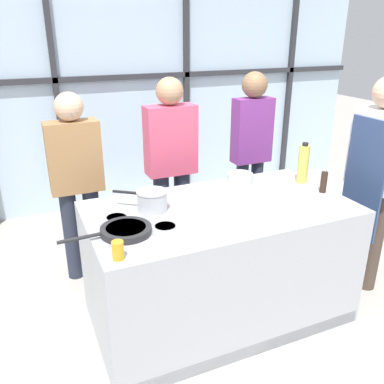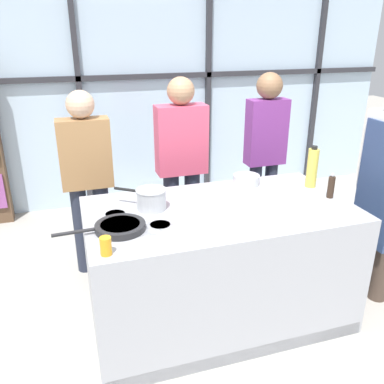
{
  "view_description": "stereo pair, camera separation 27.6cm",
  "coord_description": "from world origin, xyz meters",
  "views": [
    {
      "loc": [
        -1.21,
        -2.28,
        2.04
      ],
      "look_at": [
        -0.17,
        0.1,
        1.0
      ],
      "focal_mm": 38.0,
      "sensor_mm": 36.0,
      "label": 1
    },
    {
      "loc": [
        -0.95,
        -2.38,
        2.04
      ],
      "look_at": [
        -0.17,
        0.1,
        1.0
      ],
      "focal_mm": 38.0,
      "sensor_mm": 36.0,
      "label": 2
    }
  ],
  "objects": [
    {
      "name": "ground_plane",
      "position": [
        0.0,
        0.0,
        0.0
      ],
      "size": [
        18.0,
        18.0,
        0.0
      ],
      "primitive_type": "plane",
      "color": "#ADA89E"
    },
    {
      "name": "back_window_wall",
      "position": [
        0.0,
        2.48,
        1.4
      ],
      "size": [
        6.4,
        0.1,
        2.8
      ],
      "color": "silver",
      "rests_on": "ground_plane"
    },
    {
      "name": "demo_island",
      "position": [
        -0.0,
        -0.0,
        0.45
      ],
      "size": [
        1.84,
        1.0,
        0.9
      ],
      "color": "#A8AAB2",
      "rests_on": "ground_plane"
    },
    {
      "name": "chef",
      "position": [
        1.32,
        -0.09,
        0.99
      ],
      "size": [
        0.24,
        0.45,
        1.74
      ],
      "rotation": [
        0.0,
        0.0,
        1.57
      ],
      "color": "#47382D",
      "rests_on": "ground_plane"
    },
    {
      "name": "spectator_far_left",
      "position": [
        -0.83,
        0.97,
        0.91
      ],
      "size": [
        0.42,
        0.23,
        1.61
      ],
      "rotation": [
        0.0,
        0.0,
        3.14
      ],
      "color": "#232838",
      "rests_on": "ground_plane"
    },
    {
      "name": "spectator_center_left",
      "position": [
        0.0,
        0.97,
        0.96
      ],
      "size": [
        0.45,
        0.24,
        1.68
      ],
      "rotation": [
        0.0,
        0.0,
        3.14
      ],
      "color": "#232838",
      "rests_on": "ground_plane"
    },
    {
      "name": "spectator_center_right",
      "position": [
        0.83,
        0.97,
        1.0
      ],
      "size": [
        0.38,
        0.24,
        1.7
      ],
      "rotation": [
        0.0,
        0.0,
        3.14
      ],
      "color": "#232838",
      "rests_on": "ground_plane"
    },
    {
      "name": "frying_pan",
      "position": [
        -0.71,
        -0.13,
        0.93
      ],
      "size": [
        0.56,
        0.31,
        0.04
      ],
      "color": "#232326",
      "rests_on": "demo_island"
    },
    {
      "name": "saucepan",
      "position": [
        -0.46,
        0.13,
        0.98
      ],
      "size": [
        0.33,
        0.28,
        0.14
      ],
      "color": "silver",
      "rests_on": "demo_island"
    },
    {
      "name": "white_plate",
      "position": [
        0.47,
        -0.33,
        0.91
      ],
      "size": [
        0.25,
        0.25,
        0.01
      ],
      "primitive_type": "cylinder",
      "color": "white",
      "rests_on": "demo_island"
    },
    {
      "name": "mixing_bowl",
      "position": [
        0.36,
        0.37,
        0.94
      ],
      "size": [
        0.21,
        0.21,
        0.07
      ],
      "color": "silver",
      "rests_on": "demo_island"
    },
    {
      "name": "oil_bottle",
      "position": [
        0.82,
        0.18,
        1.06
      ],
      "size": [
        0.08,
        0.08,
        0.33
      ],
      "color": "#E0CC4C",
      "rests_on": "demo_island"
    },
    {
      "name": "pepper_grinder",
      "position": [
        0.83,
        -0.07,
        0.99
      ],
      "size": [
        0.05,
        0.05,
        0.19
      ],
      "color": "#332319",
      "rests_on": "demo_island"
    },
    {
      "name": "juice_glass_near",
      "position": [
        -0.82,
        -0.4,
        0.96
      ],
      "size": [
        0.06,
        0.06,
        0.1
      ],
      "primitive_type": "cylinder",
      "color": "orange",
      "rests_on": "demo_island"
    }
  ]
}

